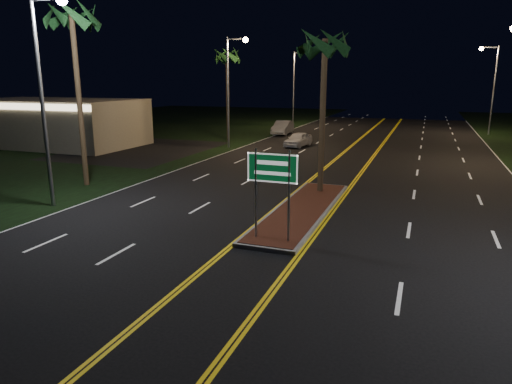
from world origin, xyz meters
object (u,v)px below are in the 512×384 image
at_px(streetlight_left_far, 297,80).
at_px(streetlight_right_far, 491,80).
at_px(streetlight_left_mid, 232,80).
at_px(palm_left_far, 227,56).
at_px(median_island, 302,210).
at_px(commercial_building, 54,122).
at_px(palm_left_near, 72,18).
at_px(streetlight_left_near, 47,79).
at_px(palm_median, 325,44).
at_px(highway_sign, 272,177).
at_px(car_near, 298,138).
at_px(car_far, 283,126).

height_order(streetlight_left_far, streetlight_right_far, same).
bearing_deg(streetlight_left_mid, palm_left_far, 118.67).
xyz_separation_m(median_island, streetlight_right_far, (10.61, 35.00, 5.57)).
relative_size(commercial_building, streetlight_right_far, 1.67).
xyz_separation_m(streetlight_left_mid, palm_left_near, (-1.89, -16.00, 3.02)).
bearing_deg(streetlight_right_far, streetlight_left_near, -119.19).
distance_m(commercial_building, streetlight_right_far, 42.88).
xyz_separation_m(median_island, palm_median, (0.00, 3.50, 7.19)).
bearing_deg(palm_left_far, highway_sign, -63.08).
distance_m(streetlight_left_near, palm_left_near, 5.36).
distance_m(streetlight_left_near, streetlight_left_far, 40.00).
xyz_separation_m(streetlight_left_far, streetlight_right_far, (21.23, -2.00, 0.00)).
bearing_deg(palm_left_far, streetlight_left_mid, -61.33).
bearing_deg(streetlight_left_far, palm_left_near, -93.00).
height_order(streetlight_left_mid, palm_left_near, palm_left_near).
bearing_deg(streetlight_left_mid, palm_left_near, -96.73).
bearing_deg(streetlight_right_far, palm_left_near, -124.21).
height_order(median_island, highway_sign, highway_sign).
xyz_separation_m(median_island, palm_left_near, (-12.50, 1.00, 8.60)).
height_order(palm_left_near, palm_left_far, palm_left_near).
xyz_separation_m(commercial_building, streetlight_left_near, (15.39, -15.99, 3.65)).
height_order(palm_left_far, car_near, palm_left_far).
relative_size(commercial_building, palm_left_far, 1.70).
height_order(streetlight_right_far, palm_median, streetlight_right_far).
bearing_deg(streetlight_left_far, highway_sign, -75.56).
height_order(median_island, palm_median, palm_median).
bearing_deg(car_near, streetlight_left_mid, -144.83).
relative_size(palm_left_near, palm_left_far, 1.11).
bearing_deg(palm_median, car_near, 109.05).
bearing_deg(commercial_building, streetlight_left_mid, 14.61).
bearing_deg(streetlight_left_far, streetlight_right_far, -5.38).
distance_m(highway_sign, car_far, 33.46).
xyz_separation_m(streetlight_left_far, car_near, (5.07, -17.46, -4.93)).
bearing_deg(streetlight_left_near, median_island, 15.78).
bearing_deg(median_island, car_near, 105.83).
distance_m(highway_sign, streetlight_left_near, 11.17).
bearing_deg(commercial_building, streetlight_right_far, 31.01).
relative_size(commercial_building, palm_median, 1.81).
height_order(commercial_building, streetlight_left_near, streetlight_left_near).
distance_m(streetlight_left_mid, streetlight_left_far, 20.00).
distance_m(streetlight_right_far, car_far, 21.89).
bearing_deg(palm_left_far, streetlight_left_far, 82.22).
height_order(streetlight_left_mid, car_near, streetlight_left_mid).
distance_m(highway_sign, palm_left_near, 14.92).
relative_size(highway_sign, palm_left_near, 0.33).
relative_size(highway_sign, streetlight_left_near, 0.36).
height_order(streetlight_left_near, streetlight_left_mid, same).
distance_m(highway_sign, streetlight_left_far, 42.67).
distance_m(palm_median, car_near, 18.19).
bearing_deg(streetlight_right_far, streetlight_left_mid, -139.70).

